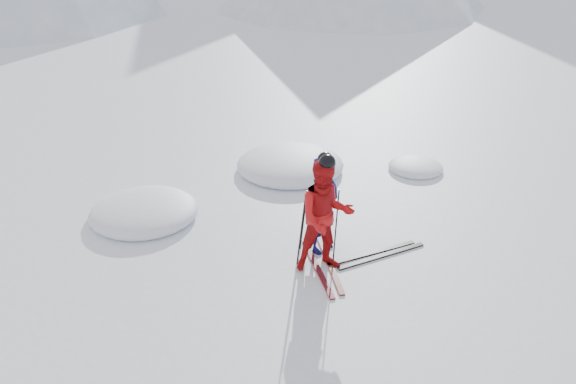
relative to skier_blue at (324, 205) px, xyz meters
name	(u,v)px	position (x,y,z in m)	size (l,w,h in m)	color
ground	(389,238)	(1.24, -0.23, -0.85)	(160.00, 160.00, 0.00)	white
skier_blue	(324,205)	(0.00, 0.00, 0.00)	(0.62, 0.41, 1.70)	#0D0E4F
skier_red	(326,217)	(-0.27, -0.50, 0.10)	(0.92, 0.72, 1.90)	#B30E10
pole_blue_left	(304,220)	(-0.30, 0.15, -0.28)	(0.02, 0.02, 1.13)	black
pole_blue_right	(328,211)	(0.25, 0.25, -0.28)	(0.02, 0.02, 1.13)	black
pole_red_left	(301,231)	(-0.57, -0.25, -0.21)	(0.02, 0.02, 1.27)	black
pole_red_right	(336,226)	(0.03, -0.35, -0.21)	(0.02, 0.02, 1.27)	black
ski_worn_left	(318,268)	(-0.39, -0.50, -0.83)	(0.09, 1.70, 0.03)	black
ski_worn_right	(330,265)	(-0.15, -0.50, -0.83)	(0.09, 1.70, 0.03)	black
ski_loose_a	(372,253)	(0.65, -0.53, -0.83)	(0.09, 1.70, 0.03)	black
ski_loose_b	(382,256)	(0.75, -0.68, -0.83)	(0.09, 1.70, 0.03)	black
snow_lumps	(252,185)	(-0.04, 2.86, -0.85)	(7.52, 3.08, 0.52)	white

